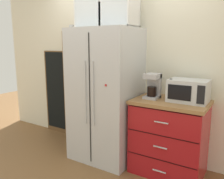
% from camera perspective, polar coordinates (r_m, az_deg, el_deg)
% --- Properties ---
extents(ground_plane, '(10.56, 10.56, 0.00)m').
position_cam_1_polar(ground_plane, '(3.50, -1.38, -15.84)').
color(ground_plane, brown).
extents(wall_back_cream, '(4.87, 0.10, 2.55)m').
position_cam_1_polar(wall_back_cream, '(3.47, 2.18, 5.98)').
color(wall_back_cream, silver).
rests_on(wall_back_cream, ground).
extents(refrigerator, '(0.86, 0.74, 1.79)m').
position_cam_1_polar(refrigerator, '(3.19, -1.52, -1.40)').
color(refrigerator, silver).
rests_on(refrigerator, ground).
extents(pantry_shelf_column, '(0.47, 0.28, 1.88)m').
position_cam_1_polar(pantry_shelf_column, '(3.81, -7.64, 1.29)').
color(pantry_shelf_column, brown).
rests_on(pantry_shelf_column, ground).
extents(counter_cabinet, '(0.87, 0.62, 0.92)m').
position_cam_1_polar(counter_cabinet, '(3.00, 13.82, -11.17)').
color(counter_cabinet, '#A8161C').
rests_on(counter_cabinet, ground).
extents(microwave, '(0.44, 0.33, 0.26)m').
position_cam_1_polar(microwave, '(2.83, 18.24, -0.29)').
color(microwave, silver).
rests_on(microwave, counter_cabinet).
extents(coffee_maker, '(0.17, 0.20, 0.31)m').
position_cam_1_polar(coffee_maker, '(2.91, 10.02, 0.91)').
color(coffee_maker, '#B7B7BC').
rests_on(coffee_maker, counter_cabinet).
extents(mug_charcoal, '(0.11, 0.08, 0.10)m').
position_cam_1_polar(mug_charcoal, '(2.81, 14.02, -1.85)').
color(mug_charcoal, '#2D2D33').
rests_on(mug_charcoal, counter_cabinet).
extents(bottle_green, '(0.07, 0.07, 0.27)m').
position_cam_1_polar(bottle_green, '(2.81, 14.13, -0.45)').
color(bottle_green, '#285B33').
rests_on(bottle_green, counter_cabinet).
extents(upper_cabinet, '(0.82, 0.32, 0.63)m').
position_cam_1_polar(upper_cabinet, '(3.20, -1.15, 20.42)').
color(upper_cabinet, silver).
rests_on(upper_cabinet, refrigerator).
extents(chalkboard_menu, '(0.60, 0.04, 1.47)m').
position_cam_1_polar(chalkboard_menu, '(4.25, -12.99, -0.69)').
color(chalkboard_menu, brown).
rests_on(chalkboard_menu, ground).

